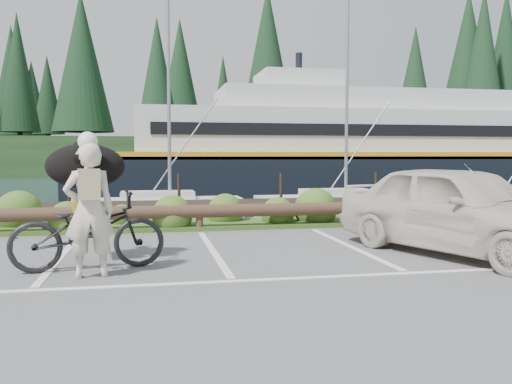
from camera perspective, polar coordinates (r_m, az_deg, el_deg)
ground at (r=7.91m, az=-2.86°, el=-8.73°), size 72.00×72.00×0.00m
harbor_backdrop at (r=86.08m, az=-10.19°, el=2.78°), size 170.00×160.00×30.00m
vegetation_strip at (r=13.09m, az=-6.23°, el=-3.45°), size 34.00×1.60×0.10m
log_rail at (r=12.41m, az=-5.95°, el=-4.09°), size 32.00×0.30×0.60m
bicycle at (r=8.54m, az=-17.24°, el=-3.91°), size 2.35×1.10×1.19m
cyclist at (r=7.97m, az=-17.15°, el=-1.88°), size 0.75×0.55×1.90m
dog at (r=9.19m, az=-17.54°, el=2.62°), size 0.79×1.33×0.72m
parked_car at (r=10.04m, az=20.65°, el=-1.69°), size 3.39×5.02×1.59m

